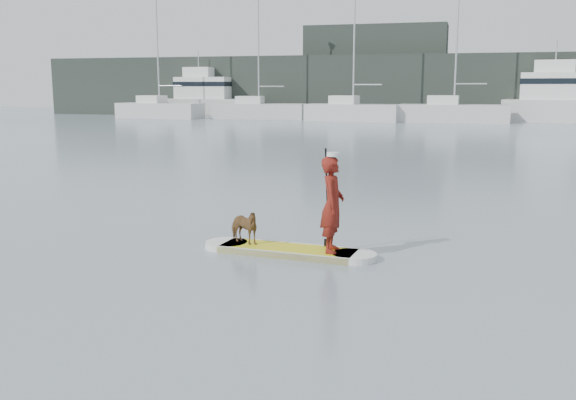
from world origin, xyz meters
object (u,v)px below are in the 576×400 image
(sailboat_a, at_px, (159,109))
(sailboat_c, at_px, (352,111))
(dog, at_px, (243,226))
(sailboat_b, at_px, (258,109))
(motor_yacht_a, at_px, (568,99))
(sailboat_d, at_px, (453,111))
(paddleboard, at_px, (288,250))
(motor_yacht_b, at_px, (209,98))
(paddler, at_px, (332,204))

(sailboat_a, relative_size, sailboat_c, 1.03)
(dog, height_order, sailboat_b, sailboat_b)
(motor_yacht_a, bearing_deg, sailboat_d, -151.81)
(dog, bearing_deg, sailboat_c, 33.83)
(dog, bearing_deg, motor_yacht_a, 12.39)
(paddleboard, height_order, sailboat_d, sailboat_d)
(sailboat_b, distance_m, motor_yacht_b, 7.06)
(dog, distance_m, motor_yacht_a, 49.88)
(paddleboard, xyz_separation_m, sailboat_d, (1.51, 45.35, 0.89))
(sailboat_d, bearing_deg, dog, -91.98)
(motor_yacht_b, bearing_deg, motor_yacht_a, -3.75)
(paddler, height_order, motor_yacht_b, motor_yacht_b)
(sailboat_a, distance_m, motor_yacht_a, 36.88)
(sailboat_d, bearing_deg, sailboat_c, -176.92)
(sailboat_d, height_order, motor_yacht_b, sailboat_d)
(motor_yacht_b, bearing_deg, dog, -67.75)
(paddleboard, distance_m, motor_yacht_b, 54.87)
(sailboat_c, distance_m, sailboat_d, 8.55)
(paddler, xyz_separation_m, motor_yacht_b, (-23.47, 50.01, 0.85))
(sailboat_b, distance_m, sailboat_c, 9.49)
(motor_yacht_b, bearing_deg, sailboat_b, -27.25)
(dog, xyz_separation_m, sailboat_c, (-6.14, 44.98, 0.43))
(sailboat_d, relative_size, motor_yacht_a, 1.12)
(sailboat_a, height_order, sailboat_d, sailboat_d)
(dog, bearing_deg, paddleboard, -68.33)
(sailboat_a, height_order, sailboat_c, sailboat_a)
(motor_yacht_a, bearing_deg, paddler, -92.15)
(paddler, bearing_deg, dog, 80.60)
(paddleboard, relative_size, sailboat_b, 0.26)
(sailboat_b, distance_m, motor_yacht_a, 27.30)
(sailboat_b, xyz_separation_m, motor_yacht_a, (27.23, 1.63, 1.05))
(sailboat_c, height_order, motor_yacht_b, sailboat_c)
(sailboat_b, bearing_deg, motor_yacht_a, -1.49)
(dog, bearing_deg, sailboat_a, 54.95)
(sailboat_a, bearing_deg, sailboat_d, 5.80)
(paddleboard, bearing_deg, sailboat_c, 103.26)
(sailboat_d, bearing_deg, paddleboard, -90.86)
(dog, height_order, motor_yacht_b, motor_yacht_b)
(sailboat_c, distance_m, motor_yacht_a, 18.29)
(sailboat_b, xyz_separation_m, motor_yacht_b, (-6.29, 3.06, 0.93))
(dog, relative_size, sailboat_b, 0.06)
(sailboat_b, bearing_deg, dog, -76.65)
(sailboat_d, relative_size, motor_yacht_b, 1.34)
(paddler, height_order, sailboat_c, sailboat_c)
(sailboat_a, bearing_deg, motor_yacht_a, 10.68)
(paddleboard, relative_size, sailboat_a, 0.27)
(sailboat_a, bearing_deg, paddler, -53.91)
(sailboat_a, xyz_separation_m, sailboat_b, (9.49, 1.62, 0.04))
(sailboat_b, height_order, sailboat_c, sailboat_b)
(paddleboard, height_order, sailboat_b, sailboat_b)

